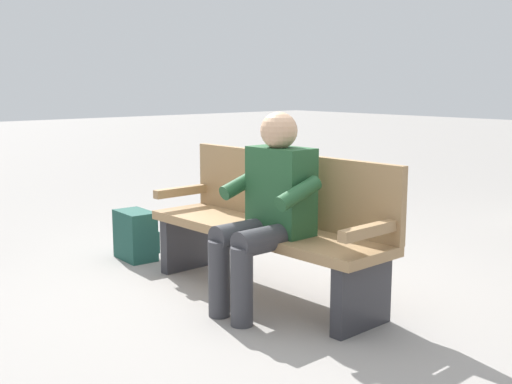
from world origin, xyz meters
name	(u,v)px	position (x,y,z in m)	size (l,w,h in m)	color
ground_plane	(263,294)	(0.00, 0.00, 0.00)	(40.00, 40.00, 0.00)	gray
bench_near	(271,223)	(0.00, -0.07, 0.46)	(1.81, 0.52, 0.90)	#9E7A51
person_seated	(267,207)	(-0.22, 0.16, 0.63)	(0.58, 0.58, 1.18)	#23512D
backpack	(136,235)	(1.28, 0.17, 0.19)	(0.35, 0.27, 0.38)	#1E4C42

